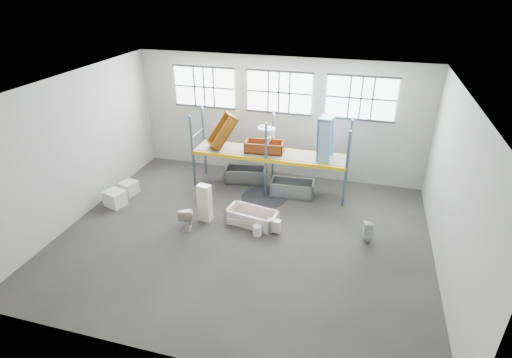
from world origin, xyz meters
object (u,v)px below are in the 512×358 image
(steel_tub_left, at_px, (246,175))
(steel_tub_right, at_px, (292,188))
(carton_near, at_px, (115,198))
(toilet_white, at_px, (368,232))
(bathtub_beige, at_px, (252,217))
(cistern_tall, at_px, (205,203))
(blue_tub_upright, at_px, (326,139))
(toilet_beige, at_px, (187,216))
(bucket, at_px, (257,230))
(rust_tub_flat, at_px, (264,147))

(steel_tub_left, height_order, steel_tub_right, same)
(carton_near, bearing_deg, toilet_white, 0.78)
(bathtub_beige, bearing_deg, cistern_tall, -162.30)
(blue_tub_upright, bearing_deg, toilet_beige, -140.45)
(toilet_beige, relative_size, carton_near, 1.19)
(blue_tub_upright, height_order, carton_near, blue_tub_upright)
(bucket, bearing_deg, toilet_beige, -175.97)
(toilet_beige, xyz_separation_m, toilet_white, (6.02, 0.74, -0.03))
(bathtub_beige, xyz_separation_m, rust_tub_flat, (-0.26, 2.66, 1.56))
(bucket, bearing_deg, toilet_white, 8.98)
(steel_tub_right, bearing_deg, bathtub_beige, -112.11)
(cistern_tall, distance_m, rust_tub_flat, 3.39)
(toilet_beige, relative_size, steel_tub_left, 0.49)
(toilet_white, bearing_deg, rust_tub_flat, -138.54)
(bathtub_beige, distance_m, steel_tub_left, 3.23)
(bathtub_beige, distance_m, steel_tub_right, 2.55)
(bathtub_beige, relative_size, toilet_beige, 2.13)
(rust_tub_flat, distance_m, bucket, 3.72)
(cistern_tall, bearing_deg, bucket, -2.11)
(rust_tub_flat, relative_size, carton_near, 2.16)
(toilet_white, bearing_deg, steel_tub_right, -144.74)
(steel_tub_left, relative_size, blue_tub_upright, 0.98)
(blue_tub_upright, xyz_separation_m, bucket, (-1.71, -3.27, -2.22))
(cistern_tall, bearing_deg, toilet_beige, -119.18)
(toilet_white, relative_size, blue_tub_upright, 0.45)
(bathtub_beige, bearing_deg, steel_tub_left, 120.79)
(toilet_beige, xyz_separation_m, steel_tub_left, (0.96, 3.81, -0.11))
(blue_tub_upright, distance_m, carton_near, 8.19)
(bucket, bearing_deg, blue_tub_upright, 62.41)
(steel_tub_right, distance_m, rust_tub_flat, 1.97)
(blue_tub_upright, relative_size, bucket, 4.96)
(bathtub_beige, xyz_separation_m, toilet_beige, (-2.11, -0.79, 0.15))
(steel_tub_left, xyz_separation_m, blue_tub_upright, (3.22, -0.37, 2.09))
(blue_tub_upright, xyz_separation_m, carton_near, (-7.39, -2.84, -2.10))
(toilet_white, xyz_separation_m, steel_tub_right, (-2.96, 2.41, -0.08))
(steel_tub_right, height_order, rust_tub_flat, rust_tub_flat)
(bathtub_beige, height_order, toilet_beige, toilet_beige)
(toilet_white, relative_size, steel_tub_right, 0.46)
(bathtub_beige, xyz_separation_m, toilet_white, (3.92, -0.06, 0.13))
(cistern_tall, height_order, blue_tub_upright, blue_tub_upright)
(bathtub_beige, distance_m, toilet_beige, 2.25)
(blue_tub_upright, bearing_deg, steel_tub_left, 173.50)
(cistern_tall, xyz_separation_m, carton_near, (-3.66, 0.04, -0.39))
(cistern_tall, height_order, steel_tub_left, cistern_tall)
(bathtub_beige, bearing_deg, carton_near, -168.00)
(cistern_tall, relative_size, steel_tub_left, 0.83)
(steel_tub_right, distance_m, bucket, 3.04)
(toilet_beige, bearing_deg, steel_tub_right, -150.66)
(toilet_white, bearing_deg, bathtub_beige, -106.37)
(bathtub_beige, xyz_separation_m, blue_tub_upright, (2.07, 2.66, 2.14))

